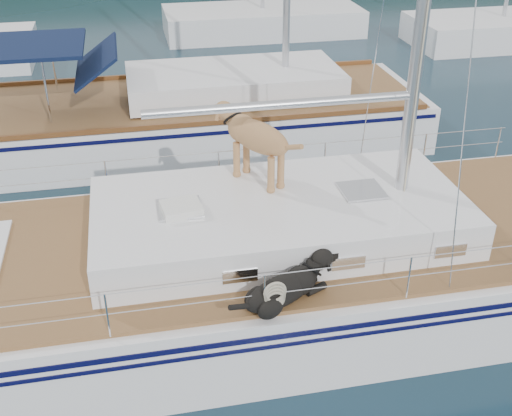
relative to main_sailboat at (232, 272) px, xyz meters
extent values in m
plane|color=black|center=(-0.10, 0.00, -0.68)|extent=(120.00, 120.00, 0.00)
cube|color=white|center=(-0.10, 0.00, -0.18)|extent=(12.00, 3.80, 1.40)
cube|color=brown|center=(-0.10, 0.00, 0.55)|extent=(11.52, 3.50, 0.06)
cube|color=white|center=(0.70, 0.00, 0.85)|extent=(5.20, 2.50, 0.55)
cylinder|color=silver|center=(0.70, 0.00, 2.53)|extent=(3.60, 0.12, 0.12)
cylinder|color=silver|center=(-0.10, -1.75, 1.14)|extent=(10.56, 0.01, 0.01)
cylinder|color=silver|center=(-0.10, 1.75, 1.14)|extent=(10.56, 0.01, 0.01)
cube|color=#1B43AE|center=(-1.35, 1.14, 0.60)|extent=(0.69, 0.61, 0.04)
cube|color=white|center=(-0.68, -0.09, 1.19)|extent=(0.57, 0.49, 0.13)
torus|color=#BAAE94|center=(0.21, -1.82, 0.94)|extent=(0.36, 0.13, 0.35)
cube|color=white|center=(-0.04, 6.34, -0.23)|extent=(11.00, 3.50, 1.30)
cube|color=brown|center=(-0.04, 6.34, 0.42)|extent=(10.56, 3.29, 0.06)
cube|color=white|center=(1.16, 6.34, 0.77)|extent=(4.80, 2.30, 0.55)
cube|color=#0D1938|center=(-3.24, 6.34, 1.82)|extent=(2.40, 2.30, 0.08)
cube|color=white|center=(3.90, 16.00, -0.28)|extent=(7.20, 3.00, 1.10)
cube|color=white|center=(11.90, 13.00, -0.28)|extent=(6.40, 3.00, 1.10)
camera|label=1|loc=(-1.21, -7.62, 5.42)|focal=45.00mm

